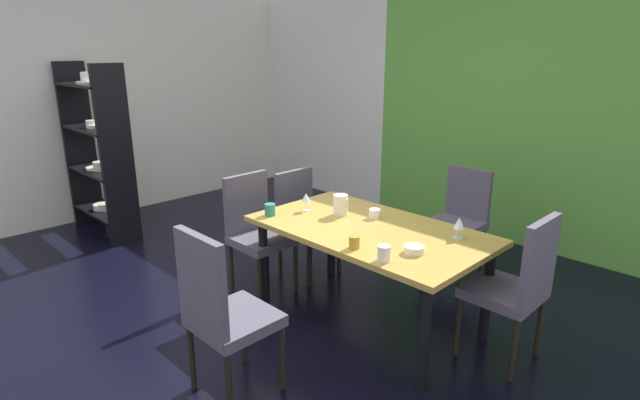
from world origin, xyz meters
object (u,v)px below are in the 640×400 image
Objects in this scene: chair_left_far at (304,216)px; chair_right_far at (517,283)px; chair_head_near at (221,309)px; pitcher_near_shelf at (341,205)px; serving_bowl_rear at (414,249)px; display_shelf at (97,151)px; wine_glass_north at (306,198)px; chair_head_far at (460,216)px; cup_west at (354,242)px; cup_east at (270,210)px; wine_glass_left at (459,224)px; cup_corner at (384,253)px; cup_center at (375,213)px; dining_table at (369,238)px; chair_left_near at (256,228)px.

chair_right_far is (1.97, 0.00, 0.03)m from chair_left_far.
chair_head_near is at bearing 32.01° from chair_left_far.
serving_bowl_rear is at bearing -14.91° from pitcher_near_shelf.
display_shelf is at bearing 101.40° from chair_right_far.
serving_bowl_rear is (1.09, -0.10, -0.08)m from wine_glass_north.
chair_head_far reaches higher than cup_west.
wine_glass_north is 1.10m from serving_bowl_rear.
display_shelf reaches higher than cup_east.
chair_left_far is 0.92× the size of chair_right_far.
wine_glass_left reaches higher than serving_bowl_rear.
wine_glass_left is at bearing 25.22° from cup_east.
cup_corner is 1.16× the size of cup_center.
serving_bowl_rear is (-0.49, -0.43, 0.21)m from chair_right_far.
dining_table is at bearing 105.08° from chair_right_far.
chair_left_far is 0.51× the size of display_shelf.
cup_center is (0.88, 0.45, 0.23)m from chair_left_near.
chair_left_near is at bearing 8.17° from display_shelf.
chair_left_far is at bearing 164.80° from dining_table.
wine_glass_north is (-0.60, -0.06, 0.19)m from dining_table.
display_shelf is 20.04× the size of cup_east.
chair_right_far is 6.99× the size of wine_glass_left.
chair_head_near is 1.79m from chair_left_far.
chair_head_far reaches higher than cup_center.
chair_left_near is 2.37m from display_shelf.
chair_left_far reaches higher than pitcher_near_shelf.
cup_center is (-1.09, -0.08, 0.22)m from chair_right_far.
serving_bowl_rear is (-0.06, -0.43, -0.08)m from wine_glass_left.
serving_bowl_rear is 1.39× the size of cup_east.
chair_head_far is at bearing 64.66° from wine_glass_north.
pitcher_near_shelf reaches higher than cup_corner.
dining_table is 13.25× the size of serving_bowl_rear.
chair_left_near reaches higher than chair_left_far.
chair_left_near is at bearing -176.01° from serving_bowl_rear.
cup_west is at bearing 85.07° from chair_left_near.
chair_head_near is 8.20× the size of serving_bowl_rear.
cup_center is (0.49, 0.25, -0.07)m from wine_glass_north.
cup_west is (-0.32, -0.20, 0.02)m from serving_bowl_rear.
dining_table is 1.62× the size of chair_head_near.
serving_bowl_rear is at bearing -5.37° from wine_glass_north.
chair_left_far is 11.48× the size of cup_west.
wine_glass_left is (-0.43, -0.00, 0.29)m from chair_right_far.
chair_head_far is 1.48m from wine_glass_north.
cup_center is (-0.60, 0.35, 0.01)m from serving_bowl_rear.
cup_west is 0.50× the size of pitcher_near_shelf.
cup_east is 0.89m from cup_west.
chair_head_near is 0.93m from cup_west.
display_shelf is (-2.31, -0.33, 0.37)m from chair_left_near.
chair_left_near is 0.53m from wine_glass_north.
chair_head_far is at bearing 89.06° from dining_table.
display_shelf reaches higher than cup_corner.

